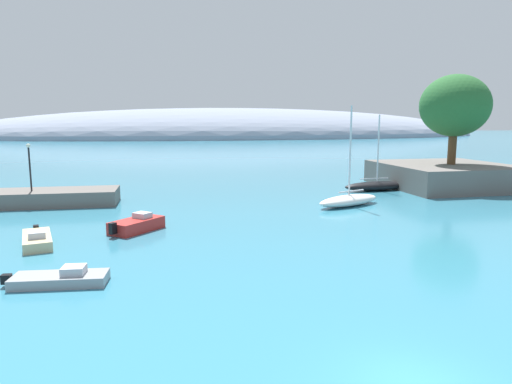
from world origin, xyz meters
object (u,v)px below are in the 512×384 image
motorboat_grey_foreground (61,279)px  motorboat_red_alongside_breakwater (137,225)px  sailboat_white_mid_mooring (349,200)px  harbor_lamp_post (29,162)px  sailboat_black_near_shore (377,186)px  motorboat_sand_outer (37,239)px  tree_clump_shore (455,106)px

motorboat_grey_foreground → motorboat_red_alongside_breakwater: bearing=78.7°
sailboat_white_mid_mooring → harbor_lamp_post: 29.89m
sailboat_black_near_shore → motorboat_red_alongside_breakwater: (-26.08, -14.30, -0.10)m
motorboat_sand_outer → harbor_lamp_post: size_ratio=1.18×
sailboat_black_near_shore → motorboat_sand_outer: (-32.23, -16.84, -0.21)m
motorboat_grey_foreground → motorboat_red_alongside_breakwater: size_ratio=1.18×
sailboat_black_near_shore → motorboat_grey_foreground: size_ratio=1.71×
motorboat_grey_foreground → motorboat_sand_outer: bearing=115.5°
motorboat_red_alongside_breakwater → motorboat_sand_outer: bearing=155.0°
motorboat_grey_foreground → motorboat_sand_outer: 8.58m
sailboat_white_mid_mooring → motorboat_sand_outer: (-25.25, -8.60, -0.21)m
motorboat_red_alongside_breakwater → harbor_lamp_post: harbor_lamp_post is taller
tree_clump_shore → sailboat_black_near_shore: bearing=-177.5°
sailboat_black_near_shore → motorboat_grey_foreground: sailboat_black_near_shore is taller
sailboat_black_near_shore → sailboat_white_mid_mooring: (-6.99, -8.23, 0.00)m
sailboat_white_mid_mooring → harbor_lamp_post: bearing=-35.2°
sailboat_black_near_shore → motorboat_red_alongside_breakwater: 29.75m
tree_clump_shore → motorboat_sand_outer: tree_clump_shore is taller
tree_clump_shore → motorboat_grey_foreground: tree_clump_shore is taller
motorboat_red_alongside_breakwater → harbor_lamp_post: (-9.93, 12.25, 3.66)m
motorboat_grey_foreground → motorboat_red_alongside_breakwater: motorboat_red_alongside_breakwater is taller
motorboat_grey_foreground → harbor_lamp_post: harbor_lamp_post is taller
motorboat_red_alongside_breakwater → motorboat_sand_outer: (-6.15, -2.54, -0.11)m
motorboat_sand_outer → harbor_lamp_post: harbor_lamp_post is taller
sailboat_white_mid_mooring → motorboat_red_alongside_breakwater: (-19.10, -6.07, -0.11)m
sailboat_black_near_shore → motorboat_sand_outer: sailboat_black_near_shore is taller
sailboat_white_mid_mooring → motorboat_grey_foreground: (-22.33, -16.68, -0.28)m
sailboat_black_near_shore → sailboat_white_mid_mooring: size_ratio=0.92×
motorboat_sand_outer → harbor_lamp_post: bearing=-179.7°
motorboat_sand_outer → sailboat_white_mid_mooring: bearing=94.8°
sailboat_black_near_shore → harbor_lamp_post: size_ratio=1.95×
motorboat_grey_foreground → sailboat_black_near_shore: bearing=46.0°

